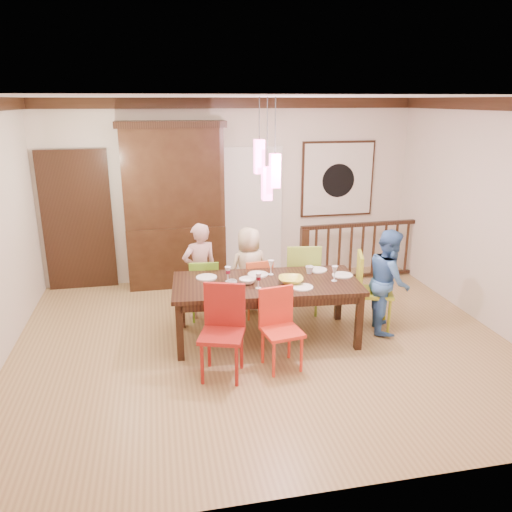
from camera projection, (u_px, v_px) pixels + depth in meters
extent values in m
plane|color=#9D7C4C|center=(263.00, 342.00, 6.16)|extent=(6.00, 6.00, 0.00)
plane|color=white|center=(264.00, 97.00, 5.29)|extent=(6.00, 6.00, 0.00)
plane|color=beige|center=(231.00, 191.00, 8.07)|extent=(6.00, 0.00, 6.00)
plane|color=beige|center=(496.00, 217.00, 6.30)|extent=(0.00, 5.00, 5.00)
cube|color=black|center=(78.00, 223.00, 7.69)|extent=(1.04, 0.07, 2.24)
cube|color=silver|center=(253.00, 215.00, 8.22)|extent=(0.97, 0.05, 2.22)
cube|color=black|center=(338.00, 179.00, 8.33)|extent=(1.25, 0.04, 1.25)
cube|color=silver|center=(338.00, 179.00, 8.31)|extent=(1.18, 0.02, 1.18)
cylinder|color=black|center=(338.00, 181.00, 8.30)|extent=(0.56, 0.01, 0.56)
cube|color=#E84593|center=(259.00, 157.00, 5.66)|extent=(0.11, 0.11, 0.38)
cylinder|color=black|center=(259.00, 118.00, 5.53)|extent=(0.01, 0.01, 0.46)
cube|color=#E84593|center=(275.00, 171.00, 5.64)|extent=(0.11, 0.11, 0.38)
cylinder|color=black|center=(275.00, 126.00, 5.49)|extent=(0.01, 0.01, 0.61)
cube|color=#E84593|center=(267.00, 184.00, 5.72)|extent=(0.11, 0.11, 0.38)
cylinder|color=black|center=(267.00, 132.00, 5.54)|extent=(0.01, 0.01, 0.76)
cube|color=black|center=(266.00, 284.00, 6.08)|extent=(2.33, 1.20, 0.05)
cube|color=black|center=(179.00, 305.00, 6.40)|extent=(0.09, 0.09, 0.70)
cube|color=black|center=(334.00, 293.00, 6.80)|extent=(0.09, 0.09, 0.70)
cube|color=black|center=(183.00, 335.00, 5.59)|extent=(0.09, 0.09, 0.70)
cube|color=black|center=(359.00, 319.00, 5.99)|extent=(0.09, 0.09, 0.70)
cube|color=black|center=(259.00, 277.00, 6.53)|extent=(2.06, 0.20, 0.10)
cube|color=black|center=(275.00, 303.00, 5.68)|extent=(2.06, 0.20, 0.10)
cube|color=#66A623|center=(205.00, 290.00, 6.75)|extent=(0.42, 0.42, 0.04)
cube|color=#66A623|center=(204.00, 274.00, 6.68)|extent=(0.39, 0.07, 0.42)
cylinder|color=#66A623|center=(195.00, 309.00, 6.64)|extent=(0.03, 0.03, 0.40)
cylinder|color=#66A623|center=(218.00, 307.00, 6.70)|extent=(0.03, 0.03, 0.40)
cylinder|color=#66A623|center=(193.00, 300.00, 6.93)|extent=(0.03, 0.03, 0.40)
cylinder|color=#66A623|center=(215.00, 299.00, 6.99)|extent=(0.03, 0.03, 0.40)
cube|color=#DA5827|center=(256.00, 288.00, 6.85)|extent=(0.41, 0.41, 0.04)
cube|color=#DA5827|center=(256.00, 272.00, 6.78)|extent=(0.38, 0.08, 0.41)
cylinder|color=#DA5827|center=(247.00, 307.00, 6.74)|extent=(0.03, 0.03, 0.39)
cylinder|color=#DA5827|center=(269.00, 305.00, 6.80)|extent=(0.03, 0.03, 0.39)
cylinder|color=#DA5827|center=(243.00, 298.00, 7.02)|extent=(0.03, 0.03, 0.39)
cylinder|color=#DA5827|center=(264.00, 297.00, 7.08)|extent=(0.03, 0.03, 0.39)
cube|color=olive|center=(302.00, 279.00, 6.93)|extent=(0.53, 0.53, 0.04)
cube|color=olive|center=(302.00, 260.00, 6.85)|extent=(0.46, 0.12, 0.50)
cylinder|color=olive|center=(292.00, 301.00, 6.80)|extent=(0.04, 0.04, 0.48)
cylinder|color=olive|center=(318.00, 299.00, 6.87)|extent=(0.04, 0.04, 0.48)
cylinder|color=olive|center=(285.00, 292.00, 7.15)|extent=(0.04, 0.04, 0.48)
cylinder|color=olive|center=(310.00, 290.00, 7.22)|extent=(0.04, 0.04, 0.48)
cube|color=maroon|center=(222.00, 335.00, 5.28)|extent=(0.57, 0.57, 0.04)
cube|color=maroon|center=(221.00, 312.00, 5.20)|extent=(0.44, 0.18, 0.49)
cylinder|color=maroon|center=(207.00, 366.00, 5.15)|extent=(0.04, 0.04, 0.47)
cylinder|color=maroon|center=(242.00, 363.00, 5.22)|extent=(0.04, 0.04, 0.47)
cylinder|color=maroon|center=(204.00, 350.00, 5.49)|extent=(0.04, 0.04, 0.47)
cylinder|color=maroon|center=(236.00, 347.00, 5.56)|extent=(0.04, 0.04, 0.47)
cube|color=red|center=(282.00, 332.00, 5.47)|extent=(0.46, 0.46, 0.04)
cube|color=red|center=(282.00, 312.00, 5.40)|extent=(0.41, 0.10, 0.44)
cylinder|color=red|center=(271.00, 359.00, 5.36)|extent=(0.03, 0.03, 0.42)
cylinder|color=red|center=(300.00, 356.00, 5.42)|extent=(0.03, 0.03, 0.42)
cylinder|color=red|center=(264.00, 345.00, 5.66)|extent=(0.03, 0.03, 0.42)
cylinder|color=red|center=(292.00, 342.00, 5.72)|extent=(0.03, 0.03, 0.42)
cube|color=#A5B024|center=(374.00, 292.00, 6.46)|extent=(0.57, 0.57, 0.04)
cube|color=#A5B024|center=(376.00, 273.00, 6.38)|extent=(0.18, 0.44, 0.49)
cylinder|color=#A5B024|center=(366.00, 317.00, 6.33)|extent=(0.04, 0.04, 0.47)
cylinder|color=#A5B024|center=(392.00, 314.00, 6.40)|extent=(0.04, 0.04, 0.47)
cylinder|color=#A5B024|center=(355.00, 306.00, 6.67)|extent=(0.04, 0.04, 0.47)
cylinder|color=#A5B024|center=(380.00, 303.00, 6.74)|extent=(0.04, 0.04, 0.47)
cube|color=black|center=(177.00, 255.00, 7.98)|extent=(1.52, 0.44, 0.98)
cube|color=black|center=(173.00, 177.00, 7.62)|extent=(1.52, 0.40, 1.52)
cube|color=black|center=(173.00, 175.00, 7.80)|extent=(1.30, 0.02, 1.30)
cube|color=black|center=(171.00, 124.00, 7.39)|extent=(1.63, 0.44, 0.10)
cube|color=black|center=(303.00, 256.00, 8.05)|extent=(0.12, 0.12, 0.92)
cube|color=black|center=(418.00, 249.00, 8.44)|extent=(0.12, 0.12, 0.92)
cube|color=black|center=(364.00, 224.00, 8.10)|extent=(2.15, 0.17, 0.06)
cube|color=black|center=(361.00, 275.00, 8.37)|extent=(2.03, 0.14, 0.05)
imported|color=#D8A7A4|center=(200.00, 271.00, 6.71)|extent=(0.55, 0.43, 1.33)
imported|color=beige|center=(249.00, 270.00, 6.94)|extent=(0.67, 0.52, 1.21)
imported|color=#4375BD|center=(389.00, 281.00, 6.34)|extent=(0.67, 0.77, 1.33)
imported|color=gold|center=(291.00, 280.00, 6.02)|extent=(0.35, 0.35, 0.07)
imported|color=white|center=(247.00, 281.00, 6.01)|extent=(0.25, 0.25, 0.06)
imported|color=silver|center=(232.00, 284.00, 5.86)|extent=(0.16, 0.16, 0.09)
imported|color=silver|center=(310.00, 270.00, 6.34)|extent=(0.11, 0.11, 0.10)
cylinder|color=white|center=(207.00, 277.00, 6.20)|extent=(0.26, 0.26, 0.01)
cylinder|color=white|center=(258.00, 274.00, 6.31)|extent=(0.26, 0.26, 0.01)
cylinder|color=white|center=(317.00, 270.00, 6.47)|extent=(0.26, 0.26, 0.01)
cylinder|color=white|center=(218.00, 295.00, 5.64)|extent=(0.26, 0.26, 0.01)
cylinder|color=white|center=(302.00, 287.00, 5.87)|extent=(0.26, 0.26, 0.01)
cylinder|color=white|center=(342.00, 275.00, 6.28)|extent=(0.26, 0.26, 0.01)
cube|color=#D83359|center=(272.00, 290.00, 5.78)|extent=(0.18, 0.14, 0.01)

